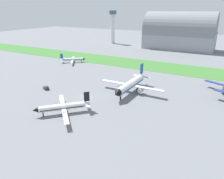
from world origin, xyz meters
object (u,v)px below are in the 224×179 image
(airplane_taxiing_turboprop, at_px, (73,59))
(airplane_foreground_turboprop, at_px, (63,107))
(pushback_tug_near_gate, at_px, (46,88))
(airplane_midfield_jet, at_px, (131,84))
(control_tower, at_px, (113,24))

(airplane_taxiing_turboprop, bearing_deg, airplane_foreground_turboprop, -88.92)
(airplane_foreground_turboprop, relative_size, pushback_tug_near_gate, 4.92)
(airplane_midfield_jet, distance_m, control_tower, 154.15)
(airplane_foreground_turboprop, xyz_separation_m, pushback_tug_near_gate, (-24.88, 15.72, -1.93))
(airplane_taxiing_turboprop, xyz_separation_m, control_tower, (-18.89, 95.97, 18.57))
(airplane_taxiing_turboprop, bearing_deg, control_tower, 65.69)
(airplane_foreground_turboprop, bearing_deg, airplane_midfield_jet, -157.87)
(pushback_tug_near_gate, relative_size, control_tower, 0.11)
(pushback_tug_near_gate, bearing_deg, airplane_midfield_jet, 48.59)
(airplane_taxiing_turboprop, xyz_separation_m, airplane_midfield_jet, (62.31, -33.95, 1.59))
(airplane_midfield_jet, height_order, pushback_tug_near_gate, airplane_midfield_jet)
(airplane_taxiing_turboprop, distance_m, pushback_tug_near_gate, 56.26)
(control_tower, bearing_deg, pushback_tug_near_gate, -73.59)
(airplane_taxiing_turboprop, height_order, control_tower, control_tower)
(airplane_foreground_turboprop, bearing_deg, pushback_tug_near_gate, -78.15)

